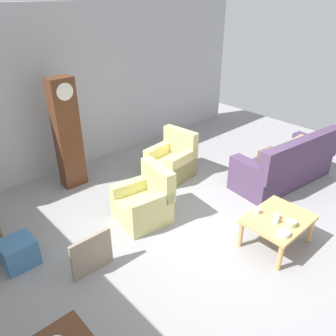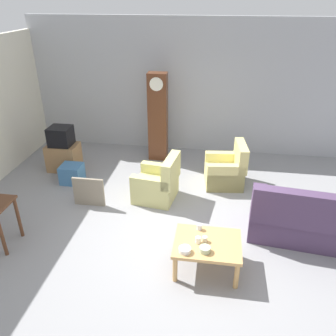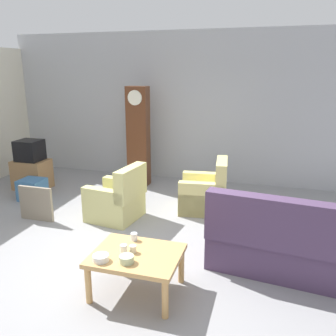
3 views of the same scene
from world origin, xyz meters
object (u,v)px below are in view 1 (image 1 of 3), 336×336
(framed_picture_leaning, at_px, (92,254))
(cup_white_porcelain, at_px, (276,220))
(couch_floral, at_px, (285,166))
(armchair_olive_near, at_px, (145,203))
(storage_box_blue, at_px, (19,252))
(cup_blue_rimmed, at_px, (257,211))
(cup_cream_tall, at_px, (277,216))
(coffee_table_wood, at_px, (278,222))
(bowl_white_stacked, at_px, (283,233))
(armchair_olive_far, at_px, (172,162))
(grandfather_clock, at_px, (67,134))
(bowl_shallow_green, at_px, (291,223))

(framed_picture_leaning, xyz_separation_m, cup_white_porcelain, (2.16, -1.39, 0.24))
(couch_floral, distance_m, armchair_olive_near, 2.91)
(storage_box_blue, bearing_deg, cup_blue_rimmed, -33.50)
(cup_cream_tall, bearing_deg, cup_white_porcelain, -154.44)
(framed_picture_leaning, height_order, storage_box_blue, framed_picture_leaning)
(coffee_table_wood, height_order, bowl_white_stacked, bowl_white_stacked)
(armchair_olive_far, bearing_deg, cup_cream_tall, -97.30)
(grandfather_clock, relative_size, bowl_shallow_green, 13.31)
(bowl_shallow_green, bearing_deg, couch_floral, 32.07)
(cup_white_porcelain, relative_size, bowl_shallow_green, 0.62)
(cup_white_porcelain, distance_m, cup_blue_rimmed, 0.31)
(coffee_table_wood, bearing_deg, grandfather_clock, 110.56)
(armchair_olive_far, bearing_deg, bowl_white_stacked, -101.71)
(coffee_table_wood, height_order, bowl_shallow_green, bowl_shallow_green)
(couch_floral, xyz_separation_m, bowl_shallow_green, (-1.74, -1.09, 0.16))
(framed_picture_leaning, bearing_deg, couch_floral, -6.66)
(coffee_table_wood, distance_m, bowl_white_stacked, 0.40)
(framed_picture_leaning, bearing_deg, armchair_olive_near, 19.19)
(armchair_olive_near, distance_m, bowl_white_stacked, 2.18)
(coffee_table_wood, bearing_deg, framed_picture_leaning, 149.40)
(storage_box_blue, xyz_separation_m, cup_cream_tall, (2.93, -2.15, 0.32))
(coffee_table_wood, bearing_deg, storage_box_blue, 144.05)
(cup_blue_rimmed, bearing_deg, cup_cream_tall, -70.80)
(storage_box_blue, distance_m, bowl_shallow_green, 3.79)
(armchair_olive_near, distance_m, bowl_shallow_green, 2.25)
(coffee_table_wood, height_order, cup_white_porcelain, cup_white_porcelain)
(grandfather_clock, distance_m, bowl_white_stacked, 4.04)
(cup_white_porcelain, bearing_deg, armchair_olive_far, 80.85)
(cup_cream_tall, bearing_deg, coffee_table_wood, -14.61)
(cup_white_porcelain, bearing_deg, cup_cream_tall, 25.56)
(armchair_olive_far, distance_m, bowl_white_stacked, 2.88)
(cup_cream_tall, distance_m, bowl_white_stacked, 0.36)
(coffee_table_wood, xyz_separation_m, storage_box_blue, (-2.98, 2.16, -0.21))
(grandfather_clock, bearing_deg, armchair_olive_near, -80.39)
(cup_cream_tall, bearing_deg, storage_box_blue, 143.79)
(armchair_olive_near, distance_m, storage_box_blue, 1.97)
(couch_floral, distance_m, bowl_shallow_green, 2.07)
(framed_picture_leaning, height_order, cup_blue_rimmed, framed_picture_leaning)
(armchair_olive_near, relative_size, storage_box_blue, 2.09)
(coffee_table_wood, xyz_separation_m, framed_picture_leaning, (-2.30, 1.36, -0.12))
(couch_floral, xyz_separation_m, cup_white_porcelain, (-1.85, -0.92, 0.17))
(cup_cream_tall, bearing_deg, armchair_olive_near, 119.34)
(storage_box_blue, relative_size, cup_white_porcelain, 4.55)
(couch_floral, xyz_separation_m, grandfather_clock, (-3.07, 2.72, 0.69))
(cup_blue_rimmed, bearing_deg, couch_floral, 18.26)
(armchair_olive_far, relative_size, storage_box_blue, 2.09)
(armchair_olive_near, relative_size, armchair_olive_far, 1.00)
(armchair_olive_far, distance_m, coffee_table_wood, 2.59)
(armchair_olive_near, height_order, armchair_olive_far, same)
(framed_picture_leaning, distance_m, storage_box_blue, 1.05)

